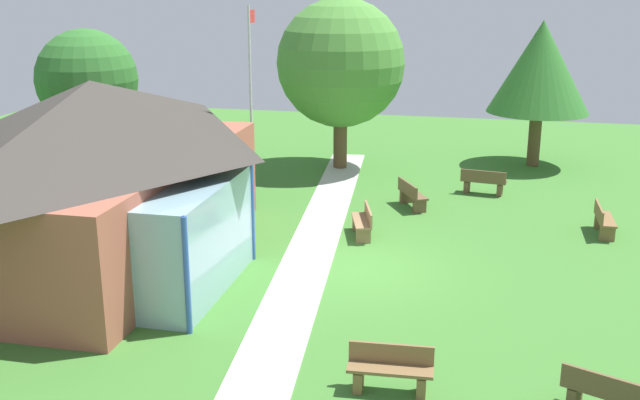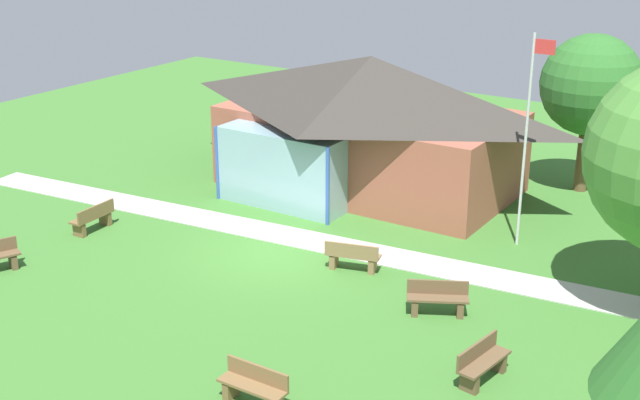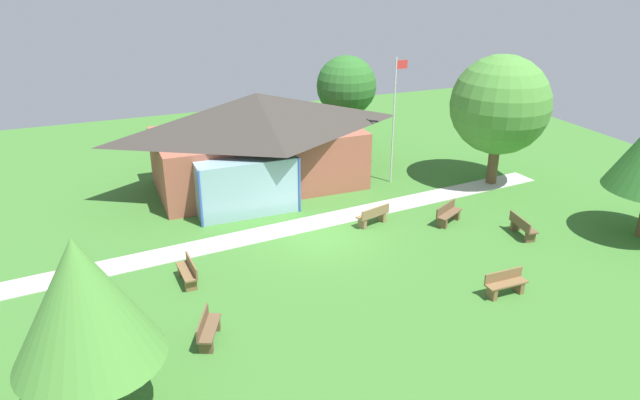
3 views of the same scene
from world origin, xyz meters
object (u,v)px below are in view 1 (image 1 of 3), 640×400
bench_front_left (608,397)px  bench_rear_near_path (363,223)px  tree_behind_pavilion_right (87,81)px  bench_lawn_far_right (483,183)px  flagpole (251,95)px  tree_far_east (540,67)px  bench_front_right (603,221)px  bench_mid_left (390,370)px  pavilion (101,169)px  bench_mid_right (411,195)px  tree_east_hedge (341,63)px

bench_front_left → bench_rear_near_path: bearing=147.0°
tree_behind_pavilion_right → bench_lawn_far_right: bearing=-81.8°
flagpole → tree_far_east: bearing=-54.7°
bench_front_right → bench_mid_left: size_ratio=0.99×
bench_rear_near_path → bench_front_right: bearing=-91.2°
pavilion → flagpole: flagpole is taller
pavilion → bench_front_right: 13.78m
bench_front_left → tree_far_east: size_ratio=0.28×
bench_mid_right → bench_lawn_far_right: bearing=105.5°
flagpole → bench_mid_right: bearing=-91.1°
bench_mid_right → tree_far_east: bearing=120.9°
bench_rear_near_path → bench_lawn_far_right: (5.13, -3.23, 0.00)m
bench_front_left → tree_far_east: (17.88, 0.38, 3.37)m
bench_mid_right → bench_front_right: size_ratio=1.02×
flagpole → bench_lawn_far_right: bearing=-75.0°
bench_mid_left → tree_behind_pavilion_right: size_ratio=0.28×
bench_lawn_far_right → tree_behind_pavilion_right: 13.73m
bench_mid_left → tree_far_east: bearing=-103.3°
bench_rear_near_path → bench_lawn_far_right: 6.06m
bench_front_right → bench_front_left: (-9.83, 1.17, 0.00)m
tree_behind_pavilion_right → bench_rear_near_path: bearing=-107.9°
tree_behind_pavilion_right → tree_east_hedge: bearing=-60.2°
bench_mid_right → bench_rear_near_path: bearing=-46.9°
tree_east_hedge → tree_far_east: (2.01, -7.21, -0.20)m
flagpole → bench_mid_left: (-11.24, -6.03, -2.98)m
bench_mid_left → tree_east_hedge: size_ratio=0.24×
bench_mid_right → bench_front_right: 5.73m
bench_front_left → tree_behind_pavilion_right: 19.43m
bench_front_right → bench_lawn_far_right: (3.49, 3.37, 0.00)m
flagpole → bench_rear_near_path: size_ratio=3.95×
bench_mid_right → tree_east_hedge: tree_east_hedge is taller
pavilion → bench_mid_left: (-4.92, -7.98, -1.99)m
tree_behind_pavilion_right → bench_mid_right: bearing=-90.9°
bench_mid_left → tree_behind_pavilion_right: 16.67m
bench_mid_right → bench_rear_near_path: (-3.04, 1.04, 0.00)m
flagpole → bench_mid_left: flagpole is taller
bench_mid_right → tree_behind_pavilion_right: tree_behind_pavilion_right is taller
pavilion → bench_rear_near_path: pavilion is taller
pavilion → bench_front_left: pavilion is taller
bench_mid_left → bench_front_left: (-0.08, -3.60, 0.00)m
flagpole → bench_front_right: bearing=-97.9°
tree_behind_pavilion_right → tree_far_east: 16.35m
tree_far_east → bench_mid_left: bearing=169.7°
tree_behind_pavilion_right → tree_far_east: size_ratio=0.98×
bench_lawn_far_right → bench_mid_left: size_ratio=1.02×
bench_rear_near_path → bench_mid_left: same height
bench_rear_near_path → flagpole: bearing=38.1°
bench_mid_left → bench_front_left: size_ratio=0.98×
pavilion → bench_front_right: size_ratio=7.11×
bench_front_right → tree_far_east: bearing=-169.3°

